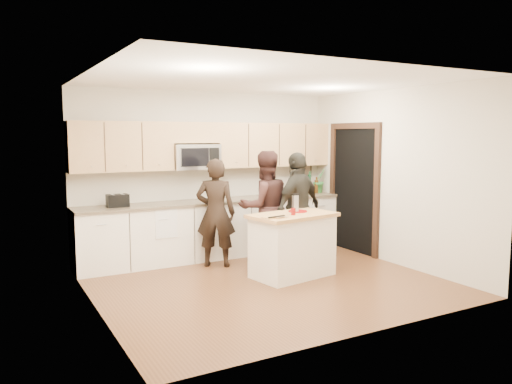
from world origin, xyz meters
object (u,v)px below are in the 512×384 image
woman_right (298,208)px  toaster (118,201)px  woman_center (265,207)px  woman_left (216,213)px  island (293,245)px

woman_right → toaster: bearing=-43.4°
woman_center → toaster: bearing=-12.2°
toaster → woman_left: size_ratio=0.19×
woman_left → woman_right: bearing=-169.7°
island → woman_center: (0.04, 0.86, 0.42)m
island → woman_right: 0.83m
toaster → woman_left: woman_left is taller
island → toaster: (-2.06, 1.57, 0.58)m
woman_left → island: bearing=157.4°
woman_right → woman_center: bearing=-57.9°
woman_right → island: bearing=28.8°
woman_center → woman_right: bearing=149.9°
island → woman_center: bearing=78.2°
island → toaster: toaster is taller
woman_left → woman_right: 1.27m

